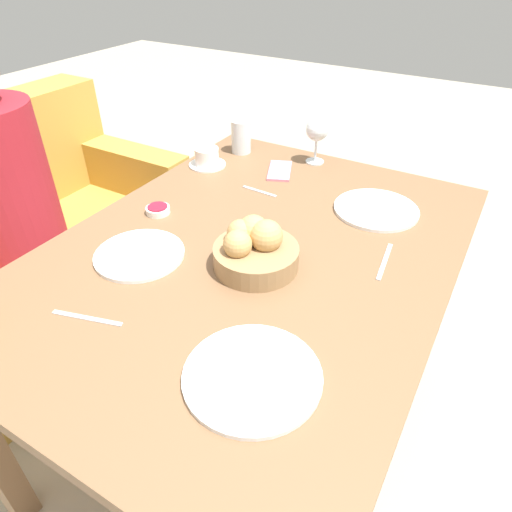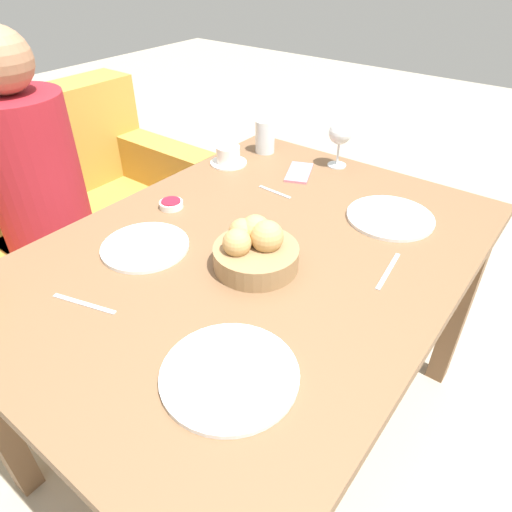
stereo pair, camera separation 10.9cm
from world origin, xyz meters
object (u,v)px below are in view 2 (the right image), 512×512
(plate_near_right, at_px, (390,217))
(knife_silver, at_px, (84,304))
(plate_near_left, at_px, (230,374))
(bread_basket, at_px, (255,248))
(cell_phone, at_px, (299,172))
(water_tumbler, at_px, (265,136))
(spoon_coffee, at_px, (275,192))
(jam_bowl_berry, at_px, (171,204))
(coffee_cup, at_px, (228,156))
(seated_person, at_px, (49,225))
(fork_silver, at_px, (388,271))
(couch, at_px, (35,257))
(plate_far_center, at_px, (145,247))
(wine_glass, at_px, (340,135))

(plate_near_right, distance_m, knife_silver, 0.84)
(plate_near_left, bearing_deg, bread_basket, 29.89)
(plate_near_right, xyz_separation_m, cell_phone, (0.09, 0.37, -0.00))
(bread_basket, xyz_separation_m, cell_phone, (0.49, 0.19, -0.04))
(water_tumbler, distance_m, spoon_coffee, 0.33)
(plate_near_left, bearing_deg, jam_bowl_berry, 55.19)
(plate_near_right, bearing_deg, coffee_cup, 89.10)
(seated_person, distance_m, coffee_cup, 0.73)
(bread_basket, relative_size, jam_bowl_berry, 2.98)
(water_tumbler, height_order, spoon_coffee, water_tumbler)
(plate_near_left, xyz_separation_m, jam_bowl_berry, (0.38, 0.54, 0.01))
(water_tumbler, height_order, fork_silver, water_tumbler)
(jam_bowl_berry, xyz_separation_m, knife_silver, (-0.42, -0.16, -0.01))
(knife_silver, bearing_deg, fork_silver, -42.94)
(jam_bowl_berry, bearing_deg, fork_silver, -81.24)
(couch, distance_m, bread_basket, 1.21)
(couch, bearing_deg, jam_bowl_berry, -80.38)
(coffee_cup, distance_m, jam_bowl_berry, 0.35)
(plate_far_center, distance_m, coffee_cup, 0.56)
(water_tumbler, bearing_deg, spoon_coffee, -138.00)
(couch, xyz_separation_m, bread_basket, (0.05, -1.11, 0.48))
(spoon_coffee, bearing_deg, coffee_cup, 73.05)
(water_tumbler, xyz_separation_m, jam_bowl_berry, (-0.50, -0.03, -0.05))
(plate_near_left, relative_size, jam_bowl_berry, 3.71)
(couch, height_order, plate_far_center, couch)
(jam_bowl_berry, bearing_deg, cell_phone, -22.48)
(plate_far_center, height_order, water_tumbler, water_tumbler)
(plate_far_center, xyz_separation_m, water_tumbler, (0.69, 0.13, 0.05))
(plate_far_center, relative_size, coffee_cup, 1.76)
(jam_bowl_berry, distance_m, spoon_coffee, 0.32)
(bread_basket, relative_size, plate_far_center, 0.92)
(plate_near_right, bearing_deg, plate_far_center, 139.80)
(seated_person, distance_m, knife_silver, 0.85)
(bread_basket, height_order, water_tumbler, bread_basket)
(seated_person, xyz_separation_m, plate_far_center, (-0.09, -0.69, 0.24))
(couch, distance_m, wine_glass, 1.31)
(couch, xyz_separation_m, seated_person, (0.03, -0.15, 0.20))
(couch, distance_m, jam_bowl_berry, 0.87)
(fork_silver, relative_size, knife_silver, 1.02)
(water_tumbler, bearing_deg, plate_far_center, -169.49)
(cell_phone, bearing_deg, fork_silver, -124.77)
(bread_basket, bearing_deg, fork_silver, -57.70)
(water_tumbler, bearing_deg, fork_silver, -121.08)
(water_tumbler, relative_size, coffee_cup, 0.92)
(bread_basket, distance_m, plate_near_right, 0.44)
(seated_person, relative_size, plate_near_left, 4.66)
(couch, relative_size, plate_far_center, 6.34)
(bread_basket, height_order, knife_silver, bread_basket)
(plate_near_right, bearing_deg, spoon_coffee, 100.86)
(jam_bowl_berry, xyz_separation_m, fork_silver, (0.10, -0.64, -0.01))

